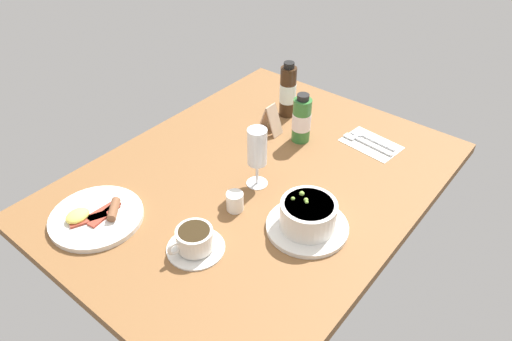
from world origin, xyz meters
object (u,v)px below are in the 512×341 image
coffee_cup (195,241)px  sauce_bottle_brown (288,91)px  wine_glass (257,150)px  breakfast_plate (96,217)px  sauce_bottle_green (302,120)px  menu_card (270,119)px  porridge_bowl (308,217)px  cutlery_setting (370,143)px  creamer_jug (235,201)px

coffee_cup → sauce_bottle_brown: bearing=17.1°
wine_glass → breakfast_plate: wine_glass is taller
wine_glass → sauce_bottle_green: 25.57cm
sauce_bottle_green → menu_card: 10.54cm
coffee_cup → wine_glass: wine_glass is taller
sauce_bottle_brown → sauce_bottle_green: sauce_bottle_brown is taller
breakfast_plate → wine_glass: bearing=-31.4°
menu_card → porridge_bowl: bearing=-130.4°
sauce_bottle_brown → cutlery_setting: bearing=-86.1°
breakfast_plate → sauce_bottle_brown: bearing=-5.7°
breakfast_plate → creamer_jug: bearing=-44.4°
porridge_bowl → sauce_bottle_green: (30.87, 23.45, 3.23)cm
creamer_jug → menu_card: menu_card is taller
creamer_jug → sauce_bottle_green: 37.24cm
sauce_bottle_green → breakfast_plate: 64.65cm
porridge_bowl → sauce_bottle_green: bearing=37.2°
coffee_cup → breakfast_plate: 27.66cm
wine_glass → breakfast_plate: size_ratio=0.75×
porridge_bowl → cutlery_setting: (42.45, 5.68, -3.68)cm
cutlery_setting → sauce_bottle_green: (-11.58, 17.77, 6.91)cm
wine_glass → menu_card: size_ratio=1.82×
cutlery_setting → creamer_jug: (-48.19, 12.68, 2.34)cm
coffee_cup → menu_card: 53.25cm
creamer_jug → sauce_bottle_green: size_ratio=0.36×
sauce_bottle_brown → porridge_bowl: bearing=-138.7°
cutlery_setting → coffee_cup: bearing=170.6°
cutlery_setting → sauce_bottle_green: sauce_bottle_green is taller
cutlery_setting → sauce_bottle_brown: 31.07cm
wine_glass → menu_card: 26.90cm
porridge_bowl → breakfast_plate: (-30.55, 42.63, -3.01)cm
coffee_cup → sauce_bottle_brown: 65.52cm
coffee_cup → wine_glass: 29.38cm
creamer_jug → menu_card: size_ratio=0.59×
cutlery_setting → sauce_bottle_green: size_ratio=1.15×
cutlery_setting → creamer_jug: bearing=165.3°
creamer_jug → breakfast_plate: (-24.81, 24.27, -1.67)cm
sauce_bottle_brown → sauce_bottle_green: (-9.52, -12.08, -1.46)cm
cutlery_setting → menu_card: bearing=116.8°
wine_glass → sauce_bottle_brown: bearing=23.6°
sauce_bottle_green → wine_glass: bearing=-173.1°
creamer_jug → coffee_cup: bearing=-173.1°
wine_glass → breakfast_plate: (-36.38, 22.24, -10.37)cm
porridge_bowl → sauce_bottle_brown: (40.39, 35.53, 4.69)cm
coffee_cup → menu_card: (50.42, 17.01, 1.93)cm
cutlery_setting → creamer_jug: 49.88cm
sauce_bottle_green → menu_card: sauce_bottle_green is taller
porridge_bowl → cutlery_setting: bearing=7.6°
creamer_jug → sauce_bottle_brown: (46.13, 17.17, 6.02)cm
creamer_jug → menu_card: (34.16, 15.04, 2.09)cm
wine_glass → sauce_bottle_green: (25.05, 3.05, -4.14)cm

